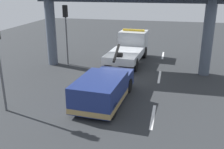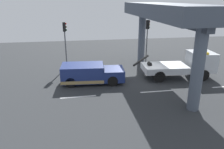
# 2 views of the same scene
# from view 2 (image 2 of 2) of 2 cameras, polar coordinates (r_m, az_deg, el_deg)

# --- Properties ---
(ground_plane) EXTENTS (60.00, 40.00, 0.10)m
(ground_plane) POSITION_cam_2_polar(r_m,az_deg,el_deg) (19.74, 8.72, -1.31)
(ground_plane) COLOR #2D3033
(lane_stripe_west) EXTENTS (2.60, 0.16, 0.01)m
(lane_stripe_west) POSITION_cam_2_polar(r_m,az_deg,el_deg) (16.24, -8.79, -5.75)
(lane_stripe_west) COLOR silver
(lane_stripe_west) RESTS_ON ground
(lane_stripe_mid) EXTENTS (2.60, 0.16, 0.01)m
(lane_stripe_mid) POSITION_cam_2_polar(r_m,az_deg,el_deg) (17.30, 11.53, -4.32)
(lane_stripe_mid) COLOR silver
(lane_stripe_mid) RESTS_ON ground
(tow_truck_white) EXTENTS (7.32, 2.80, 2.46)m
(tow_truck_white) POSITION_cam_2_polar(r_m,az_deg,el_deg) (20.72, 18.63, 2.52)
(tow_truck_white) COLOR silver
(tow_truck_white) RESTS_ON ground
(towed_van_green) EXTENTS (5.34, 2.53, 1.58)m
(towed_van_green) POSITION_cam_2_polar(r_m,az_deg,el_deg) (18.57, -5.85, 0.20)
(towed_van_green) COLOR navy
(towed_van_green) RESTS_ON ground
(overpass_structure) EXTENTS (3.60, 13.72, 6.41)m
(overpass_structure) POSITION_cam_2_polar(r_m,az_deg,el_deg) (19.02, 13.42, 14.88)
(overpass_structure) COLOR #4C5666
(overpass_structure) RESTS_ON ground
(traffic_light_near) EXTENTS (0.39, 0.32, 4.61)m
(traffic_light_near) POSITION_cam_2_polar(r_m,az_deg,el_deg) (22.49, -12.15, 9.97)
(traffic_light_near) COLOR #515456
(traffic_light_near) RESTS_ON ground
(traffic_light_far) EXTENTS (0.39, 0.32, 4.68)m
(traffic_light_far) POSITION_cam_2_polar(r_m,az_deg,el_deg) (23.67, 9.21, 10.71)
(traffic_light_far) COLOR #515456
(traffic_light_far) RESTS_ON ground
(traffic_cone_orange) EXTENTS (0.52, 0.52, 0.62)m
(traffic_cone_orange) POSITION_cam_2_polar(r_m,az_deg,el_deg) (21.04, 2.54, 1.19)
(traffic_cone_orange) COLOR orange
(traffic_cone_orange) RESTS_ON ground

